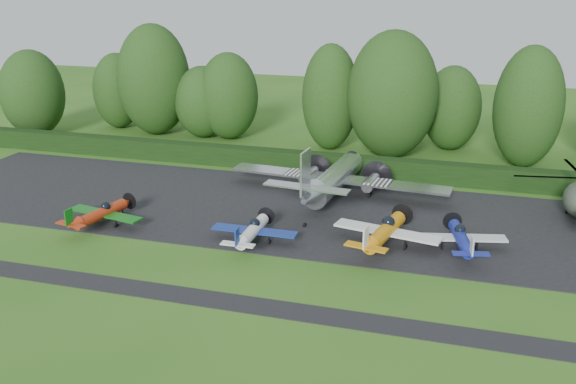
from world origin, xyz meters
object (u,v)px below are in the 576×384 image
(transport_plane, at_px, (334,179))
(light_plane_orange, at_px, (385,231))
(light_plane_white, at_px, (253,231))
(light_plane_blue, at_px, (461,238))
(light_plane_red, at_px, (101,214))

(transport_plane, height_order, light_plane_orange, transport_plane)
(transport_plane, relative_size, light_plane_white, 2.96)
(transport_plane, height_order, light_plane_white, transport_plane)
(light_plane_orange, relative_size, light_plane_blue, 1.19)
(light_plane_white, distance_m, light_plane_blue, 14.90)
(light_plane_red, bearing_deg, transport_plane, 24.71)
(transport_plane, distance_m, light_plane_blue, 14.08)
(light_plane_white, bearing_deg, light_plane_orange, 12.40)
(light_plane_orange, bearing_deg, light_plane_white, -179.24)
(light_plane_orange, bearing_deg, light_plane_blue, -2.93)
(light_plane_red, distance_m, light_plane_orange, 21.91)
(transport_plane, relative_size, light_plane_blue, 2.88)
(transport_plane, distance_m, light_plane_white, 12.00)
(light_plane_orange, bearing_deg, transport_plane, 110.21)
(transport_plane, distance_m, light_plane_orange, 11.08)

